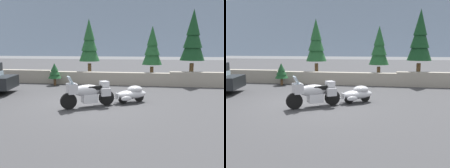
% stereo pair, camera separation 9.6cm
% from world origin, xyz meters
% --- Properties ---
extents(ground_plane, '(80.00, 80.00, 0.00)m').
position_xyz_m(ground_plane, '(0.00, 0.00, 0.00)').
color(ground_plane, '#38383A').
extents(stone_guard_wall, '(24.00, 0.61, 0.93)m').
position_xyz_m(stone_guard_wall, '(0.12, 5.72, 0.44)').
color(stone_guard_wall, gray).
rests_on(stone_guard_wall, ground).
extents(distant_ridgeline, '(240.00, 80.00, 16.00)m').
position_xyz_m(distant_ridgeline, '(0.00, 95.73, 8.00)').
color(distant_ridgeline, '#7F93AD').
rests_on(distant_ridgeline, ground).
extents(touring_motorcycle, '(2.01, 1.49, 1.33)m').
position_xyz_m(touring_motorcycle, '(0.21, -0.48, 0.62)').
color(touring_motorcycle, black).
rests_on(touring_motorcycle, ground).
extents(car_shaped_trailer, '(2.04, 1.51, 0.76)m').
position_xyz_m(car_shaped_trailer, '(1.92, 0.65, 0.41)').
color(car_shaped_trailer, black).
rests_on(car_shaped_trailer, ground).
extents(pine_tree_tall, '(1.58, 1.58, 4.93)m').
position_xyz_m(pine_tree_tall, '(5.48, 6.64, 3.09)').
color(pine_tree_tall, brown).
rests_on(pine_tree_tall, ground).
extents(pine_tree_secondary, '(1.49, 1.49, 4.51)m').
position_xyz_m(pine_tree_secondary, '(-1.64, 7.17, 2.82)').
color(pine_tree_secondary, brown).
rests_on(pine_tree_secondary, ground).
extents(pine_tree_far_right, '(1.37, 1.37, 3.93)m').
position_xyz_m(pine_tree_far_right, '(2.87, 6.94, 2.46)').
color(pine_tree_far_right, brown).
rests_on(pine_tree_far_right, ground).
extents(pine_sapling_near, '(0.86, 0.86, 1.45)m').
position_xyz_m(pine_sapling_near, '(-3.40, 4.83, 0.91)').
color(pine_sapling_near, brown).
rests_on(pine_sapling_near, ground).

